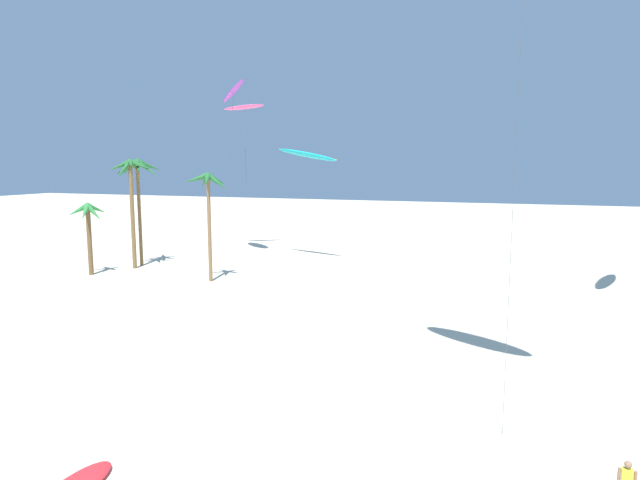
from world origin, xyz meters
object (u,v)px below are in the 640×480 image
palm_tree_0 (88,219)px  palm_tree_1 (138,176)px  flying_kite_0 (233,91)px  flying_kite_2 (244,107)px  palm_tree_2 (131,179)px  flying_kite_1 (307,155)px  palm_tree_3 (209,191)px

palm_tree_0 → palm_tree_1: palm_tree_1 is taller
flying_kite_0 → flying_kite_2: size_ratio=1.11×
palm_tree_2 → flying_kite_0: size_ratio=0.56×
flying_kite_0 → palm_tree_2: bearing=-123.6°
flying_kite_1 → flying_kite_2: (-9.59, 4.46, 5.60)m
palm_tree_0 → flying_kite_2: flying_kite_2 is taller
palm_tree_1 → palm_tree_3: palm_tree_1 is taller
palm_tree_3 → flying_kite_1: (4.20, 12.62, 3.27)m
palm_tree_1 → flying_kite_2: 15.96m
palm_tree_0 → palm_tree_2: 5.68m
palm_tree_3 → flying_kite_2: 19.98m
flying_kite_1 → flying_kite_2: size_ratio=0.70×
palm_tree_3 → flying_kite_2: flying_kite_2 is taller
palm_tree_1 → flying_kite_0: 13.62m
palm_tree_0 → flying_kite_1: bearing=40.7°
palm_tree_1 → palm_tree_3: 11.37m
palm_tree_3 → flying_kite_0: 16.19m
palm_tree_1 → palm_tree_3: (10.54, -4.12, -1.10)m
palm_tree_3 → palm_tree_2: bearing=165.4°
palm_tree_3 → flying_kite_0: bearing=108.4°
palm_tree_2 → flying_kite_2: flying_kite_2 is taller
palm_tree_0 → flying_kite_2: 22.74m
flying_kite_0 → palm_tree_1: bearing=-129.4°
palm_tree_1 → flying_kite_2: size_ratio=0.62×
palm_tree_0 → palm_tree_3: bearing=6.3°
flying_kite_0 → flying_kite_1: (8.21, 0.56, -6.76)m
palm_tree_1 → flying_kite_0: (6.53, 7.94, 8.93)m
flying_kite_1 → flying_kite_2: bearing=155.1°
palm_tree_0 → palm_tree_2: size_ratio=0.63×
palm_tree_1 → flying_kite_0: size_ratio=0.56×
palm_tree_3 → palm_tree_0: bearing=-173.7°
flying_kite_2 → palm_tree_1: bearing=-111.7°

